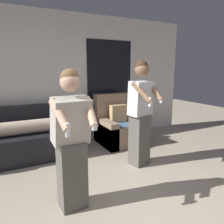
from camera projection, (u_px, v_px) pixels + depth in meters
The scene contains 5 objects.
wall_back at pixel (59, 79), 4.52m from camera, with size 6.26×0.07×2.70m.
couch at pixel (23, 140), 3.92m from camera, with size 1.92×0.93×0.89m.
armchair at pixel (119, 127), 4.68m from camera, with size 0.84×0.86×1.04m.
person_left at pixel (72, 141), 2.37m from camera, with size 0.46×0.50×1.58m.
person_right at pixel (141, 113), 3.50m from camera, with size 0.46×0.52×1.71m.
Camera 1 is at (-1.07, -1.54, 1.58)m, focal length 35.00 mm.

